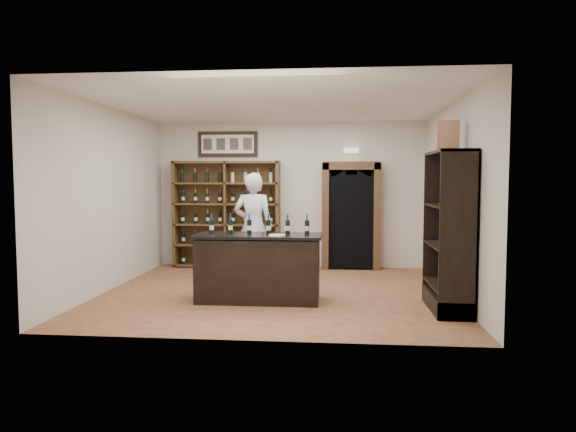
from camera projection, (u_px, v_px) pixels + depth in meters
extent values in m
plane|color=#9C6B3E|center=(276.00, 292.00, 8.25)|extent=(5.50, 5.50, 0.00)
plane|color=white|center=(276.00, 104.00, 8.04)|extent=(5.50, 5.50, 0.00)
cube|color=beige|center=(290.00, 195.00, 10.63)|extent=(5.50, 0.04, 3.00)
cube|color=beige|center=(110.00, 199.00, 8.40)|extent=(0.04, 5.00, 3.00)
cube|color=beige|center=(454.00, 200.00, 7.89)|extent=(0.04, 5.00, 3.00)
cube|color=brown|center=(228.00, 214.00, 10.75)|extent=(2.20, 0.02, 2.20)
cube|color=brown|center=(176.00, 214.00, 10.67)|extent=(0.06, 0.38, 2.20)
cube|color=brown|center=(278.00, 215.00, 10.47)|extent=(0.06, 0.38, 2.20)
cube|color=brown|center=(227.00, 214.00, 10.57)|extent=(0.04, 0.38, 2.20)
cube|color=brown|center=(227.00, 265.00, 10.64)|extent=(2.18, 0.38, 0.04)
cube|color=brown|center=(227.00, 245.00, 10.61)|extent=(2.18, 0.38, 0.04)
cube|color=brown|center=(227.00, 225.00, 10.58)|extent=(2.18, 0.38, 0.03)
cube|color=brown|center=(226.00, 204.00, 10.55)|extent=(2.18, 0.38, 0.04)
cube|color=brown|center=(226.00, 183.00, 10.52)|extent=(2.18, 0.38, 0.04)
cube|color=brown|center=(226.00, 163.00, 10.49)|extent=(2.18, 0.38, 0.04)
cube|color=black|center=(228.00, 144.00, 10.64)|extent=(1.25, 0.04, 0.52)
cube|color=black|center=(351.00, 217.00, 10.38)|extent=(0.97, 0.29, 2.05)
cube|color=#A2693E|center=(325.00, 216.00, 10.41)|extent=(0.14, 0.35, 2.15)
cube|color=#A2693E|center=(377.00, 216.00, 10.31)|extent=(0.14, 0.35, 2.15)
cube|color=#A2693E|center=(351.00, 166.00, 10.29)|extent=(1.15, 0.35, 0.16)
cube|color=white|center=(351.00, 151.00, 10.37)|extent=(0.30, 0.10, 0.10)
cube|color=black|center=(258.00, 270.00, 7.64)|extent=(1.80, 0.70, 0.94)
cube|color=black|center=(258.00, 236.00, 7.60)|extent=(1.88, 0.78, 0.04)
cylinder|color=black|center=(212.00, 227.00, 7.72)|extent=(0.07, 0.07, 0.21)
cylinder|color=white|center=(212.00, 228.00, 7.72)|extent=(0.07, 0.07, 0.07)
cylinder|color=navy|center=(211.00, 217.00, 7.71)|extent=(0.03, 0.03, 0.09)
cylinder|color=black|center=(230.00, 227.00, 7.69)|extent=(0.07, 0.07, 0.21)
cylinder|color=white|center=(230.00, 228.00, 7.69)|extent=(0.07, 0.07, 0.07)
cylinder|color=navy|center=(230.00, 217.00, 7.68)|extent=(0.03, 0.03, 0.09)
cylinder|color=black|center=(249.00, 227.00, 7.67)|extent=(0.07, 0.07, 0.21)
cylinder|color=white|center=(249.00, 228.00, 7.67)|extent=(0.07, 0.07, 0.07)
cylinder|color=navy|center=(249.00, 217.00, 7.65)|extent=(0.03, 0.03, 0.09)
cylinder|color=black|center=(268.00, 227.00, 7.64)|extent=(0.07, 0.07, 0.21)
cylinder|color=white|center=(268.00, 228.00, 7.64)|extent=(0.07, 0.07, 0.07)
cylinder|color=navy|center=(268.00, 217.00, 7.63)|extent=(0.03, 0.03, 0.09)
cylinder|color=black|center=(288.00, 227.00, 7.61)|extent=(0.07, 0.07, 0.21)
cylinder|color=white|center=(288.00, 228.00, 7.61)|extent=(0.07, 0.07, 0.07)
cylinder|color=navy|center=(288.00, 217.00, 7.60)|extent=(0.03, 0.03, 0.09)
cylinder|color=black|center=(307.00, 227.00, 7.59)|extent=(0.07, 0.07, 0.21)
cylinder|color=white|center=(307.00, 228.00, 7.59)|extent=(0.07, 0.07, 0.07)
cylinder|color=navy|center=(307.00, 217.00, 7.57)|extent=(0.03, 0.03, 0.09)
cube|color=black|center=(466.00, 231.00, 7.03)|extent=(0.02, 1.20, 2.20)
cube|color=black|center=(459.00, 236.00, 6.47)|extent=(0.48, 0.04, 2.20)
cube|color=black|center=(440.00, 227.00, 7.62)|extent=(0.48, 0.04, 2.20)
cube|color=black|center=(450.00, 152.00, 6.97)|extent=(0.48, 1.20, 0.04)
cube|color=black|center=(447.00, 301.00, 7.12)|extent=(0.48, 1.20, 0.24)
cube|color=black|center=(447.00, 285.00, 7.10)|extent=(0.48, 1.16, 0.03)
cube|color=black|center=(448.00, 246.00, 7.06)|extent=(0.48, 1.16, 0.03)
cube|color=black|center=(449.00, 206.00, 7.02)|extent=(0.48, 1.16, 0.03)
imported|color=silver|center=(253.00, 227.00, 9.20)|extent=(0.71, 0.47, 1.94)
cylinder|color=white|center=(277.00, 235.00, 7.36)|extent=(0.24, 0.24, 0.02)
cube|color=tan|center=(448.00, 136.00, 7.15)|extent=(0.32, 0.16, 0.43)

